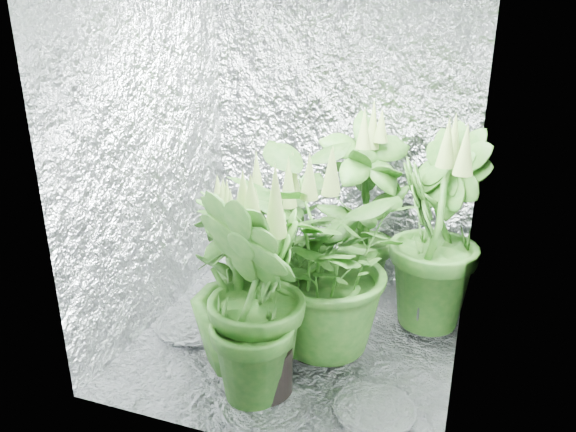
% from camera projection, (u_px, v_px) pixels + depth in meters
% --- Properties ---
extents(ground, '(1.60, 1.60, 0.00)m').
position_uv_depth(ground, '(298.00, 336.00, 2.99)').
color(ground, silver).
rests_on(ground, ground).
extents(walls, '(1.62, 1.62, 2.00)m').
position_uv_depth(walls, '(299.00, 154.00, 2.63)').
color(walls, silver).
rests_on(walls, ground).
extents(plant_a, '(0.99, 0.99, 0.97)m').
position_uv_depth(plant_a, '(282.00, 246.00, 2.96)').
color(plant_a, black).
rests_on(plant_a, ground).
extents(plant_b, '(0.75, 0.75, 1.14)m').
position_uv_depth(plant_b, '(365.00, 208.00, 3.30)').
color(plant_b, black).
rests_on(plant_b, ground).
extents(plant_c, '(0.71, 0.71, 1.16)m').
position_uv_depth(plant_c, '(434.00, 233.00, 2.93)').
color(plant_c, black).
rests_on(plant_c, ground).
extents(plant_d, '(0.65, 0.65, 0.94)m').
position_uv_depth(plant_d, '(241.00, 287.00, 2.60)').
color(plant_d, black).
rests_on(plant_d, ground).
extents(plant_e, '(0.94, 0.94, 1.07)m').
position_uv_depth(plant_e, '(318.00, 261.00, 2.68)').
color(plant_e, black).
rests_on(plant_e, ground).
extents(plant_f, '(0.61, 0.61, 0.91)m').
position_uv_depth(plant_f, '(236.00, 269.00, 2.82)').
color(plant_f, black).
rests_on(plant_f, ground).
extents(plant_g, '(0.75, 0.75, 1.08)m').
position_uv_depth(plant_g, '(258.00, 299.00, 2.36)').
color(plant_g, black).
rests_on(plant_g, ground).
extents(circulation_fan, '(0.14, 0.29, 0.33)m').
position_uv_depth(circulation_fan, '(424.00, 307.00, 3.00)').
color(circulation_fan, black).
rests_on(circulation_fan, ground).
extents(plant_label, '(0.05, 0.02, 0.08)m').
position_uv_depth(plant_label, '(270.00, 346.00, 2.39)').
color(plant_label, white).
rests_on(plant_label, plant_g).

